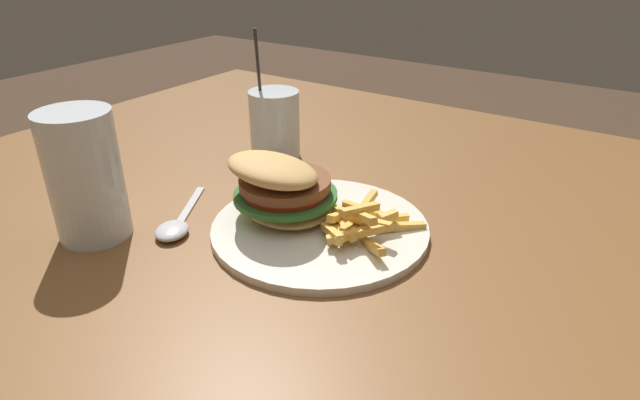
# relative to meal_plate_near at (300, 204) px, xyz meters

# --- Properties ---
(dining_table) EXTENTS (1.24, 1.34, 0.71)m
(dining_table) POSITION_rel_meal_plate_near_xyz_m (0.03, 0.07, -0.15)
(dining_table) COLOR brown
(dining_table) RESTS_ON ground_plane
(meal_plate_near) EXTENTS (0.27, 0.27, 0.10)m
(meal_plate_near) POSITION_rel_meal_plate_near_xyz_m (0.00, 0.00, 0.00)
(meal_plate_near) COLOR silver
(meal_plate_near) RESTS_ON dining_table
(beer_glass) EXTENTS (0.09, 0.09, 0.16)m
(beer_glass) POSITION_rel_meal_plate_near_xyz_m (0.20, 0.16, 0.04)
(beer_glass) COLOR silver
(beer_glass) RESTS_ON dining_table
(juice_glass) EXTENTS (0.08, 0.08, 0.21)m
(juice_glass) POSITION_rel_meal_plate_near_xyz_m (0.17, -0.17, 0.02)
(juice_glass) COLOR silver
(juice_glass) RESTS_ON dining_table
(spoon) EXTENTS (0.10, 0.15, 0.01)m
(spoon) POSITION_rel_meal_plate_near_xyz_m (0.12, 0.10, -0.03)
(spoon) COLOR silver
(spoon) RESTS_ON dining_table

